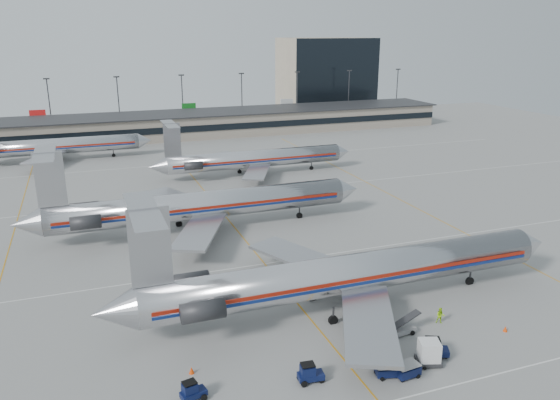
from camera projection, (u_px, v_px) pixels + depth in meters
name	position (u px, v px, depth m)	size (l,w,h in m)	color
ground	(294.00, 300.00, 57.94)	(260.00, 260.00, 0.00)	gray
apron_markings	(265.00, 264.00, 66.91)	(160.00, 0.15, 0.02)	silver
terminal	(159.00, 126.00, 144.86)	(162.00, 17.00, 6.25)	gray
light_mast_row	(151.00, 99.00, 155.82)	(163.60, 0.40, 15.28)	#38383D
distant_building	(326.00, 75.00, 189.33)	(30.00, 20.00, 25.00)	tan
jet_foreground	(342.00, 274.00, 55.15)	(50.11, 29.51, 13.12)	silver
jet_second_row	(196.00, 205.00, 77.02)	(49.41, 29.09, 12.93)	silver
jet_third_row	(251.00, 159.00, 107.00)	(41.26, 25.38, 11.28)	silver
jet_back_row	(50.00, 146.00, 118.30)	(41.84, 25.73, 11.44)	silver
tug_left	(192.00, 391.00, 42.11)	(2.16, 1.40, 1.62)	#0A1239
tug_center	(309.00, 374.00, 44.20)	(2.21, 1.27, 1.72)	#0A1239
tug_right	(434.00, 349.00, 47.55)	(2.59, 2.01, 1.88)	#0A1239
cart_inner	(407.00, 370.00, 45.00)	(2.15, 1.58, 1.15)	#0A1239
cart_outer	(387.00, 370.00, 45.06)	(2.07, 1.65, 1.03)	#0A1239
uld_container	(429.00, 353.00, 46.56)	(2.46, 2.25, 2.15)	#2D2D30
belt_loader	(400.00, 329.00, 51.19)	(3.91, 1.58, 2.03)	gray
ramp_worker_near	(384.00, 331.00, 50.42)	(0.60, 0.40, 1.65)	#BAE215
ramp_worker_far	(440.00, 316.00, 53.10)	(0.79, 0.62, 1.63)	#9EDC14
cone_right	(505.00, 329.00, 51.81)	(0.41, 0.41, 0.56)	#EB3F07
cone_left	(192.00, 370.00, 45.46)	(0.45, 0.45, 0.61)	#EB3F07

